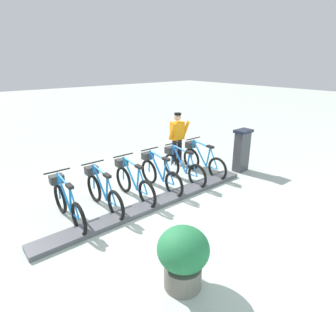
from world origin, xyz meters
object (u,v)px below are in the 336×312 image
Objects in this scene: bike_docked_0 at (202,160)px; planter_bush at (183,255)px; bike_docked_4 at (103,191)px; bike_docked_5 at (67,203)px; payment_kiosk at (242,150)px; bike_docked_3 at (133,182)px; bike_docked_1 at (182,166)px; worker_near_rack at (177,137)px; bike_docked_2 at (159,174)px.

bike_docked_0 is 1.77× the size of planter_bush.
bike_docked_4 and bike_docked_5 have the same top height.
bike_docked_3 is at bearing 80.67° from payment_kiosk.
bike_docked_5 reaches higher than planter_bush.
payment_kiosk is at bearing -97.61° from bike_docked_4.
bike_docked_1 is 3.19m from bike_docked_5.
bike_docked_1 is at bearing -42.08° from planter_bush.
bike_docked_1 is 1.46m from worker_near_rack.
bike_docked_1 is at bearing 144.01° from worker_near_rack.
payment_kiosk is at bearing -102.03° from bike_docked_2.
bike_docked_4 is (0.00, 0.80, 0.00)m from bike_docked_3.
bike_docked_0 and bike_docked_4 have the same top height.
bike_docked_1 is at bearing -90.00° from bike_docked_5.
bike_docked_1 and bike_docked_4 have the same top height.
bike_docked_4 is at bearing 109.17° from worker_near_rack.
bike_docked_0 reaches higher than planter_bush.
worker_near_rack is 5.17m from planter_bush.
payment_kiosk is 0.74× the size of bike_docked_1.
worker_near_rack is (1.11, -4.00, 0.48)m from bike_docked_5.
bike_docked_3 is at bearing -90.00° from bike_docked_5.
bike_docked_1 is 1.00× the size of bike_docked_3.
planter_bush is at bearing 177.02° from bike_docked_4.
bike_docked_1 is (0.00, 0.80, 0.00)m from bike_docked_0.
worker_near_rack reaches higher than bike_docked_4.
bike_docked_2 is (0.00, 0.80, 0.00)m from bike_docked_1.
bike_docked_4 is (0.57, 4.28, -0.24)m from payment_kiosk.
worker_near_rack is (1.11, -0.01, 0.48)m from bike_docked_0.
bike_docked_2 is 1.00× the size of bike_docked_3.
planter_bush is (-2.81, -0.65, 0.11)m from bike_docked_5.
payment_kiosk is 2.01m from worker_near_rack.
bike_docked_4 is at bearing 90.00° from bike_docked_2.
payment_kiosk is 1.32× the size of planter_bush.
bike_docked_2 and bike_docked_3 have the same top height.
bike_docked_3 is at bearing 90.00° from bike_docked_0.
bike_docked_4 is at bearing 82.39° from payment_kiosk.
bike_docked_0 is 0.80m from bike_docked_1.
bike_docked_1 is 3.79m from planter_bush.
planter_bush is at bearing 116.83° from payment_kiosk.
bike_docked_3 and bike_docked_4 have the same top height.
bike_docked_3 is at bearing 114.84° from worker_near_rack.
bike_docked_2 is at bearing -90.00° from bike_docked_3.
bike_docked_0 and bike_docked_2 have the same top height.
bike_docked_0 is 1.00× the size of bike_docked_5.
bike_docked_0 is at bearing -90.00° from bike_docked_5.
payment_kiosk reaches higher than bike_docked_0.
bike_docked_3 reaches higher than planter_bush.
bike_docked_1 is at bearing -90.00° from bike_docked_4.
bike_docked_0 is at bearing -49.88° from planter_bush.
bike_docked_1 is 1.77× the size of planter_bush.
bike_docked_5 is (0.00, 3.19, 0.00)m from bike_docked_1.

